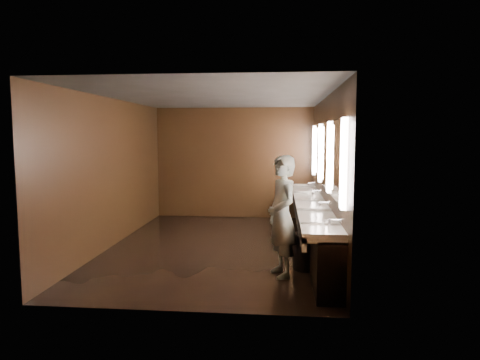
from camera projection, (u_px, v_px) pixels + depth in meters
name	position (u px, v px, depth m)	size (l,w,h in m)	color
floor	(217.00, 247.00, 8.10)	(6.00, 6.00, 0.00)	black
ceiling	(216.00, 97.00, 7.80)	(4.00, 6.00, 0.02)	#2D2D2B
wall_back	(234.00, 163.00, 10.92)	(4.00, 0.02, 2.80)	black
wall_front	(179.00, 196.00, 4.98)	(4.00, 0.02, 2.80)	black
wall_left	(113.00, 172.00, 8.14)	(0.02, 6.00, 2.80)	black
wall_right	(326.00, 174.00, 7.76)	(0.02, 6.00, 2.80)	black
sink_counter	(313.00, 223.00, 7.87)	(0.55, 5.40, 1.01)	black
mirror_band	(325.00, 155.00, 7.73)	(0.06, 5.03, 1.15)	white
person	(282.00, 216.00, 6.35)	(0.66, 0.43, 1.81)	#83B1C3
trash_bin	(305.00, 251.00, 6.71)	(0.37, 0.37, 0.57)	black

